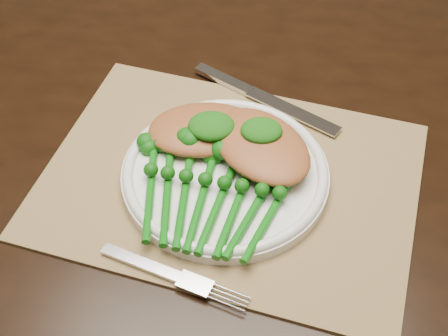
{
  "coord_description": "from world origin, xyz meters",
  "views": [
    {
      "loc": [
        0.07,
        -0.49,
        1.33
      ],
      "look_at": [
        0.05,
        0.01,
        0.78
      ],
      "focal_mm": 50.0,
      "sensor_mm": 36.0,
      "label": 1
    }
  ],
  "objects_px": {
    "placemat": "(230,180)",
    "chicken_fillet_left": "(203,129)",
    "broccolini_bundle": "(210,201)",
    "dinner_plate": "(225,173)",
    "dining_table": "(211,273)"
  },
  "relations": [
    {
      "from": "chicken_fillet_left",
      "to": "broccolini_bundle",
      "type": "height_order",
      "value": "chicken_fillet_left"
    },
    {
      "from": "dining_table",
      "to": "broccolini_bundle",
      "type": "height_order",
      "value": "broccolini_bundle"
    },
    {
      "from": "dining_table",
      "to": "placemat",
      "type": "xyz_separation_m",
      "value": [
        0.03,
        -0.1,
        0.37
      ]
    },
    {
      "from": "placemat",
      "to": "dinner_plate",
      "type": "xyz_separation_m",
      "value": [
        -0.01,
        -0.0,
        0.01
      ]
    },
    {
      "from": "placemat",
      "to": "chicken_fillet_left",
      "type": "height_order",
      "value": "chicken_fillet_left"
    },
    {
      "from": "dinner_plate",
      "to": "broccolini_bundle",
      "type": "xyz_separation_m",
      "value": [
        -0.02,
        -0.05,
        0.01
      ]
    },
    {
      "from": "broccolini_bundle",
      "to": "dinner_plate",
      "type": "bearing_deg",
      "value": 84.2
    },
    {
      "from": "chicken_fillet_left",
      "to": "dining_table",
      "type": "bearing_deg",
      "value": 80.31
    },
    {
      "from": "dinner_plate",
      "to": "placemat",
      "type": "bearing_deg",
      "value": 7.02
    },
    {
      "from": "dining_table",
      "to": "placemat",
      "type": "height_order",
      "value": "placemat"
    },
    {
      "from": "dining_table",
      "to": "chicken_fillet_left",
      "type": "height_order",
      "value": "chicken_fillet_left"
    },
    {
      "from": "broccolini_bundle",
      "to": "chicken_fillet_left",
      "type": "bearing_deg",
      "value": 108.86
    },
    {
      "from": "dining_table",
      "to": "chicken_fillet_left",
      "type": "bearing_deg",
      "value": -83.52
    },
    {
      "from": "chicken_fillet_left",
      "to": "broccolini_bundle",
      "type": "distance_m",
      "value": 0.11
    },
    {
      "from": "chicken_fillet_left",
      "to": "placemat",
      "type": "bearing_deg",
      "value": -65.15
    }
  ]
}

